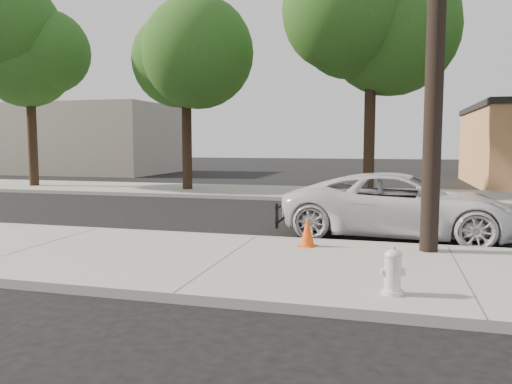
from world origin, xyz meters
TOP-DOWN VIEW (x-y plane):
  - ground at (0.00, 0.00)m, footprint 120.00×120.00m
  - near_sidewalk at (0.00, -4.30)m, footprint 90.00×4.40m
  - far_sidewalk at (0.00, 8.50)m, footprint 90.00×5.00m
  - curb_near at (0.00, -2.10)m, footprint 90.00×0.12m
  - building_far at (-20.00, 20.00)m, footprint 14.00×8.00m
  - utility_pole at (3.60, -2.70)m, footprint 1.40×0.34m
  - tree_a at (-13.80, 7.85)m, footprint 4.65×4.50m
  - tree_b at (-5.81, 8.06)m, footprint 4.34×4.20m
  - tree_c at (2.22, 7.64)m, footprint 4.96×4.80m
  - police_cruiser at (3.12, -0.51)m, footprint 5.61×2.92m
  - fire_hydrant at (2.92, -5.74)m, footprint 0.34×0.30m
  - traffic_cone at (1.28, -2.87)m, footprint 0.42×0.42m

SIDE VIEW (x-z plane):
  - ground at x=0.00m, z-range 0.00..0.00m
  - near_sidewalk at x=0.00m, z-range 0.00..0.15m
  - far_sidewalk at x=0.00m, z-range 0.00..0.15m
  - curb_near at x=0.00m, z-range -0.01..0.15m
  - fire_hydrant at x=2.92m, z-range 0.14..0.76m
  - traffic_cone at x=1.28m, z-range 0.14..0.77m
  - police_cruiser at x=3.12m, z-range 0.00..1.51m
  - building_far at x=-20.00m, z-range 0.00..5.00m
  - utility_pole at x=3.60m, z-range 0.20..9.20m
  - tree_b at x=-5.81m, z-range 1.93..10.38m
  - tree_a at x=-13.80m, z-range 2.03..11.03m
  - tree_c at x=2.22m, z-range 2.13..11.68m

